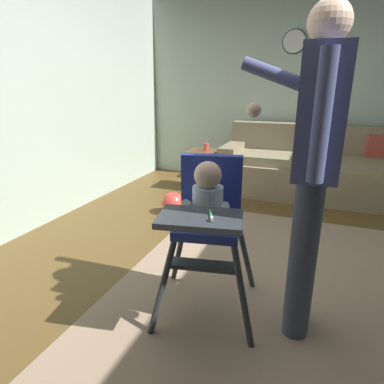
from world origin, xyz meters
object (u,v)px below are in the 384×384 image
object	(u,v)px
couch	(311,169)
sippy_cup	(206,147)
adult_standing	(312,165)
toy_ball	(173,203)
side_table	(204,161)
high_chair	(208,209)
wall_clock	(294,42)

from	to	relation	value
couch	sippy_cup	distance (m)	1.35
adult_standing	sippy_cup	xyz separation A→B (m)	(-1.35, 2.32, -0.39)
toy_ball	side_table	distance (m)	1.01
adult_standing	side_table	size ratio (longest dim) A/B	3.24
high_chair	adult_standing	xyz separation A→B (m)	(0.52, 0.03, 0.30)
couch	high_chair	size ratio (longest dim) A/B	2.28
couch	sippy_cup	bearing A→B (deg)	-78.34
toy_ball	sippy_cup	size ratio (longest dim) A/B	2.37
wall_clock	side_table	bearing A→B (deg)	-141.82
high_chair	side_table	xyz separation A→B (m)	(-0.86, 2.35, -0.28)
adult_standing	sippy_cup	bearing A→B (deg)	-63.52
toy_ball	sippy_cup	xyz separation A→B (m)	(0.03, 0.98, 0.45)
high_chair	sippy_cup	size ratio (longest dim) A/B	9.47
couch	side_table	xyz separation A→B (m)	(-1.33, -0.27, 0.05)
couch	wall_clock	distance (m)	1.65
high_chair	adult_standing	world-z (taller)	adult_standing
high_chair	side_table	size ratio (longest dim) A/B	1.82
couch	adult_standing	distance (m)	2.66
adult_standing	sippy_cup	world-z (taller)	adult_standing
sippy_cup	side_table	bearing A→B (deg)	-180.00
high_chair	adult_standing	size ratio (longest dim) A/B	0.56
adult_standing	toy_ball	world-z (taller)	adult_standing
high_chair	wall_clock	distance (m)	3.32
couch	toy_ball	distance (m)	1.84
side_table	sippy_cup	distance (m)	0.19
couch	sippy_cup	world-z (taller)	couch
sippy_cup	couch	bearing A→B (deg)	11.66
side_table	high_chair	bearing A→B (deg)	-69.87
couch	toy_ball	bearing A→B (deg)	-47.04
toy_ball	side_table	xyz separation A→B (m)	(0.00, 0.98, 0.26)
toy_ball	side_table	bearing A→B (deg)	89.79
couch	adult_standing	size ratio (longest dim) A/B	1.28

